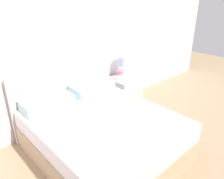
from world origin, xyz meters
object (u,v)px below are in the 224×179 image
Objects in this scene: flower_vase at (120,73)px; bed at (99,131)px; nightstand at (124,93)px; table_lamp at (124,62)px.

bed is at bearing -147.76° from flower_vase.
bed reaches higher than flower_vase.
flower_vase reaches higher than nightstand.
nightstand is 0.57m from table_lamp.
table_lamp reaches higher than flower_vase.
nightstand is at bearing -122.89° from table_lamp.
nightstand is 2.58× the size of flower_vase.
flower_vase is at bearing -171.70° from nightstand.
nightstand is 1.53× the size of table_lamp.
table_lamp is at bearing 26.20° from flower_vase.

